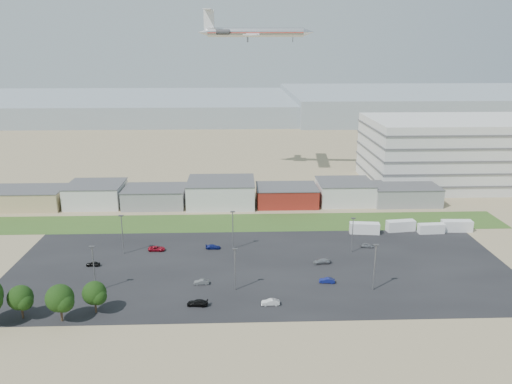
{
  "coord_description": "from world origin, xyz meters",
  "views": [
    {
      "loc": [
        -0.03,
        -90.06,
        51.01
      ],
      "look_at": [
        3.99,
        22.0,
        18.35
      ],
      "focal_mm": 35.0,
      "sensor_mm": 36.0,
      "label": 1
    }
  ],
  "objects_px": {
    "parked_car_8": "(367,245)",
    "parked_car_13": "(270,302)",
    "parked_car_1": "(327,280)",
    "parked_car_3": "(197,303)",
    "parked_car_6": "(213,247)",
    "parked_car_12": "(322,261)",
    "box_trailer_a": "(364,228)",
    "parked_car_5": "(93,264)",
    "parked_car_4": "(202,282)",
    "parked_car_9": "(157,249)",
    "airliner": "(256,32)"
  },
  "relations": [
    {
      "from": "parked_car_13",
      "to": "parked_car_4",
      "type": "bearing_deg",
      "value": -124.11
    },
    {
      "from": "parked_car_4",
      "to": "parked_car_12",
      "type": "distance_m",
      "value": 30.32
    },
    {
      "from": "parked_car_6",
      "to": "parked_car_8",
      "type": "relative_size",
      "value": 1.2
    },
    {
      "from": "airliner",
      "to": "parked_car_4",
      "type": "bearing_deg",
      "value": -93.14
    },
    {
      "from": "parked_car_3",
      "to": "parked_car_12",
      "type": "distance_m",
      "value": 34.85
    },
    {
      "from": "parked_car_5",
      "to": "parked_car_8",
      "type": "relative_size",
      "value": 1.01
    },
    {
      "from": "parked_car_3",
      "to": "parked_car_1",
      "type": "bearing_deg",
      "value": 114.74
    },
    {
      "from": "box_trailer_a",
      "to": "parked_car_3",
      "type": "bearing_deg",
      "value": -131.03
    },
    {
      "from": "parked_car_6",
      "to": "parked_car_9",
      "type": "bearing_deg",
      "value": 93.66
    },
    {
      "from": "parked_car_9",
      "to": "parked_car_6",
      "type": "bearing_deg",
      "value": -84.29
    },
    {
      "from": "parked_car_3",
      "to": "parked_car_13",
      "type": "xyz_separation_m",
      "value": [
        14.99,
        -0.24,
        -0.01
      ]
    },
    {
      "from": "parked_car_3",
      "to": "parked_car_5",
      "type": "distance_m",
      "value": 33.56
    },
    {
      "from": "parked_car_4",
      "to": "parked_car_5",
      "type": "xyz_separation_m",
      "value": [
        -26.95,
        10.61,
        0.0
      ]
    },
    {
      "from": "parked_car_6",
      "to": "parked_car_12",
      "type": "height_order",
      "value": "parked_car_12"
    },
    {
      "from": "parked_car_1",
      "to": "parked_car_9",
      "type": "relative_size",
      "value": 0.81
    },
    {
      "from": "parked_car_8",
      "to": "parked_car_1",
      "type": "bearing_deg",
      "value": 152.21
    },
    {
      "from": "parked_car_12",
      "to": "parked_car_13",
      "type": "distance_m",
      "value": 24.2
    },
    {
      "from": "parked_car_3",
      "to": "parked_car_8",
      "type": "xyz_separation_m",
      "value": [
        42.55,
        29.45,
        -0.07
      ]
    },
    {
      "from": "parked_car_4",
      "to": "parked_car_8",
      "type": "distance_m",
      "value": 46.79
    },
    {
      "from": "parked_car_1",
      "to": "parked_car_3",
      "type": "relative_size",
      "value": 0.82
    },
    {
      "from": "parked_car_1",
      "to": "parked_car_9",
      "type": "distance_m",
      "value": 45.71
    },
    {
      "from": "parked_car_3",
      "to": "parked_car_12",
      "type": "height_order",
      "value": "parked_car_3"
    },
    {
      "from": "parked_car_13",
      "to": "parked_car_8",
      "type": "bearing_deg",
      "value": 136.65
    },
    {
      "from": "parked_car_8",
      "to": "parked_car_9",
      "type": "height_order",
      "value": "parked_car_9"
    },
    {
      "from": "parked_car_3",
      "to": "parked_car_5",
      "type": "bearing_deg",
      "value": -120.52
    },
    {
      "from": "parked_car_3",
      "to": "parked_car_9",
      "type": "height_order",
      "value": "parked_car_3"
    },
    {
      "from": "box_trailer_a",
      "to": "airliner",
      "type": "xyz_separation_m",
      "value": [
        -28.58,
        67.87,
        54.89
      ]
    },
    {
      "from": "parked_car_8",
      "to": "parked_car_13",
      "type": "bearing_deg",
      "value": 144.53
    },
    {
      "from": "parked_car_1",
      "to": "parked_car_13",
      "type": "xyz_separation_m",
      "value": [
        -13.36,
        -9.55,
        0.03
      ]
    },
    {
      "from": "parked_car_1",
      "to": "box_trailer_a",
      "type": "bearing_deg",
      "value": 160.28
    },
    {
      "from": "parked_car_9",
      "to": "box_trailer_a",
      "type": "bearing_deg",
      "value": -76.75
    },
    {
      "from": "parked_car_3",
      "to": "parked_car_6",
      "type": "height_order",
      "value": "parked_car_3"
    },
    {
      "from": "parked_car_3",
      "to": "parked_car_8",
      "type": "distance_m",
      "value": 51.75
    },
    {
      "from": "parked_car_9",
      "to": "parked_car_12",
      "type": "height_order",
      "value": "parked_car_9"
    },
    {
      "from": "box_trailer_a",
      "to": "parked_car_9",
      "type": "height_order",
      "value": "box_trailer_a"
    },
    {
      "from": "parked_car_5",
      "to": "parked_car_8",
      "type": "distance_m",
      "value": 69.94
    },
    {
      "from": "box_trailer_a",
      "to": "parked_car_5",
      "type": "xyz_separation_m",
      "value": [
        -71.09,
        -19.59,
        -1.0
      ]
    },
    {
      "from": "parked_car_1",
      "to": "parked_car_9",
      "type": "height_order",
      "value": "parked_car_9"
    },
    {
      "from": "box_trailer_a",
      "to": "parked_car_8",
      "type": "height_order",
      "value": "box_trailer_a"
    },
    {
      "from": "parked_car_3",
      "to": "parked_car_8",
      "type": "bearing_deg",
      "value": 131.24
    },
    {
      "from": "box_trailer_a",
      "to": "parked_car_6",
      "type": "relative_size",
      "value": 2.13
    },
    {
      "from": "parked_car_6",
      "to": "parked_car_5",
      "type": "bearing_deg",
      "value": 109.47
    },
    {
      "from": "parked_car_1",
      "to": "parked_car_8",
      "type": "distance_m",
      "value": 24.64
    },
    {
      "from": "parked_car_6",
      "to": "parked_car_12",
      "type": "bearing_deg",
      "value": -110.27
    },
    {
      "from": "parked_car_3",
      "to": "parked_car_4",
      "type": "distance_m",
      "value": 9.62
    },
    {
      "from": "parked_car_3",
      "to": "airliner",
      "type": "bearing_deg",
      "value": 178.25
    },
    {
      "from": "parked_car_3",
      "to": "parked_car_9",
      "type": "xyz_separation_m",
      "value": [
        -12.8,
        29.2,
        -0.02
      ]
    },
    {
      "from": "parked_car_9",
      "to": "parked_car_13",
      "type": "bearing_deg",
      "value": -133.93
    },
    {
      "from": "parked_car_4",
      "to": "parked_car_8",
      "type": "height_order",
      "value": "parked_car_4"
    },
    {
      "from": "parked_car_5",
      "to": "parked_car_8",
      "type": "xyz_separation_m",
      "value": [
        69.33,
        9.22,
        -0.0
      ]
    }
  ]
}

